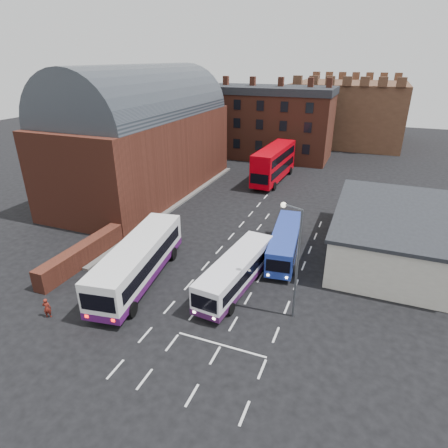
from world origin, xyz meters
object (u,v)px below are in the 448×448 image
at_px(street_lamp, 295,253).
at_px(pedestrian_beige, 100,288).
at_px(bus_white_inbound, 236,270).
at_px(bus_blue, 285,241).
at_px(bus_white_outbound, 138,259).
at_px(pedestrian_red, 47,308).
at_px(bus_red_double, 274,163).

bearing_deg(street_lamp, pedestrian_beige, -166.19).
xyz_separation_m(bus_white_inbound, bus_blue, (2.35, 6.52, -0.05)).
xyz_separation_m(bus_blue, street_lamp, (2.34, -8.23, 3.41)).
distance_m(bus_white_outbound, street_lamp, 12.65).
bearing_deg(bus_white_inbound, street_lamp, 165.40).
distance_m(bus_white_outbound, pedestrian_red, 7.35).
distance_m(bus_white_outbound, bus_white_inbound, 7.85).
relative_size(bus_white_outbound, bus_red_double, 1.01).
bearing_deg(bus_white_inbound, bus_blue, -104.32).
xyz_separation_m(street_lamp, pedestrian_beige, (-13.72, -3.37, -4.07)).
distance_m(bus_white_outbound, bus_red_double, 30.43).
height_order(bus_white_outbound, bus_white_inbound, bus_white_outbound).
bearing_deg(pedestrian_red, pedestrian_beige, -145.59).
relative_size(bus_white_inbound, bus_red_double, 0.80).
relative_size(bus_blue, bus_red_double, 0.78).
xyz_separation_m(bus_blue, bus_red_double, (-6.91, 21.87, 1.11)).
xyz_separation_m(bus_white_outbound, bus_red_double, (3.05, 30.26, 0.65)).
bearing_deg(pedestrian_red, bus_red_double, -124.17).
relative_size(bus_red_double, pedestrian_red, 8.27).
relative_size(bus_blue, pedestrian_red, 6.42).
xyz_separation_m(bus_red_double, pedestrian_beige, (-4.47, -33.48, -1.77)).
relative_size(bus_white_outbound, pedestrian_red, 8.34).
bearing_deg(bus_red_double, street_lamp, 109.70).
distance_m(bus_white_outbound, bus_blue, 13.04).
bearing_deg(pedestrian_red, bus_blue, -156.24).
distance_m(bus_white_inbound, street_lamp, 6.02).
xyz_separation_m(pedestrian_red, pedestrian_beige, (1.95, 3.20, 0.12)).
relative_size(bus_white_outbound, pedestrian_beige, 7.17).
bearing_deg(pedestrian_red, bus_white_outbound, -141.98).
bearing_deg(pedestrian_beige, pedestrian_red, 45.12).
bearing_deg(street_lamp, pedestrian_red, -157.24).
relative_size(bus_white_inbound, pedestrian_beige, 5.69).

